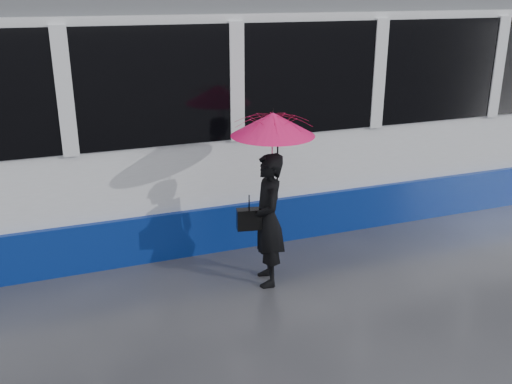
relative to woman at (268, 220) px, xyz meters
name	(u,v)px	position (x,y,z in m)	size (l,w,h in m)	color
ground	(282,290)	(0.08, -0.26, -0.79)	(90.00, 90.00, 0.00)	#2C2D32
rails	(218,214)	(0.08, 2.24, -0.78)	(34.00, 1.51, 0.02)	#3F3D38
woman	(268,220)	(0.00, 0.00, 0.00)	(0.57, 0.38, 1.57)	black
umbrella	(273,140)	(0.05, 0.00, 0.94)	(1.09, 1.09, 1.06)	#E11385
handbag	(249,219)	(-0.22, 0.02, 0.04)	(0.30, 0.17, 0.42)	black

